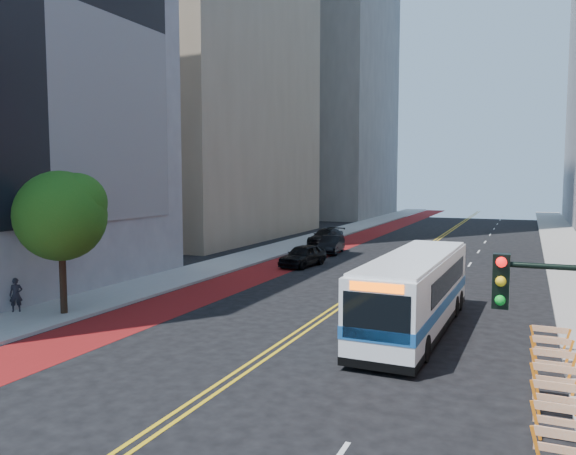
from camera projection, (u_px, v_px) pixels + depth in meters
The scene contains 15 objects.
ground at pixel (201, 399), 16.57m from camera, with size 160.00×160.00×0.00m, color black.
sidewalk_left at pixel (268, 252), 48.73m from camera, with size 4.00×140.00×0.15m, color gray.
bus_lane_paint at pixel (310, 255), 47.21m from camera, with size 3.60×140.00×0.01m, color maroon.
center_line_inner at pixel (404, 261), 44.10m from camera, with size 0.14×140.00×0.01m, color gold.
center_line_outer at pixel (408, 261), 43.96m from camera, with size 0.14×140.00×0.01m, color gold.
lane_dashes at pixel (479, 252), 49.47m from camera, with size 0.14×98.20×0.01m.
midrise_left_far at pixel (324, 23), 94.49m from camera, with size 20.00×26.00×65.00m, color slate.
construction_barriers at pixel (556, 385), 15.87m from camera, with size 1.42×10.91×1.00m.
street_tree at pixel (62, 212), 26.08m from camera, with size 4.20×4.20×6.70m.
traffic_signal at pixel (570, 347), 9.32m from camera, with size 2.21×0.34×5.07m.
transit_bus at pixel (415, 291), 23.79m from camera, with size 2.93×12.01×3.29m.
car_a at pixel (303, 255), 41.23m from camera, with size 1.90×4.72×1.61m, color black.
car_b at pixel (331, 245), 48.30m from camera, with size 1.59×4.57×1.51m, color black.
car_c at pixel (326, 237), 54.55m from camera, with size 2.16×5.32×1.54m, color black.
pedestrian at pixel (16, 295), 26.69m from camera, with size 0.59×0.39×1.62m, color black.
Camera 1 is at (8.68, -13.74, 6.54)m, focal length 35.00 mm.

